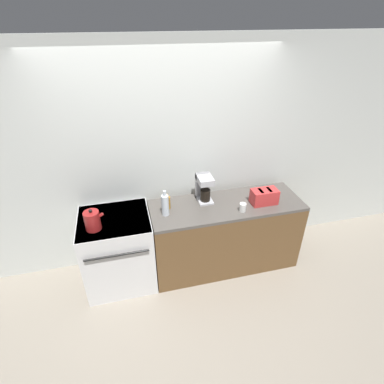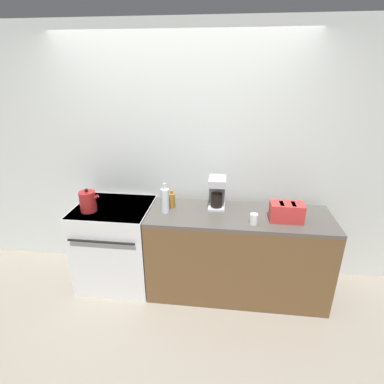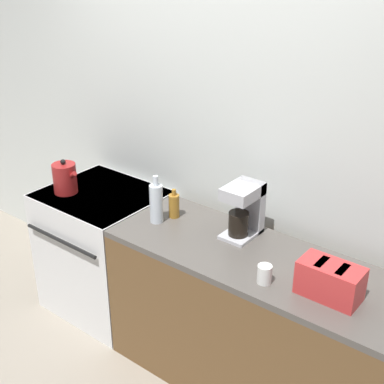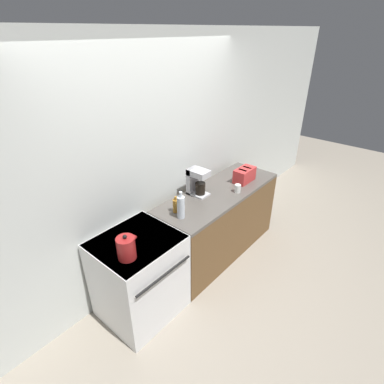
% 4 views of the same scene
% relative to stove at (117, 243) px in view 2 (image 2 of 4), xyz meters
% --- Properties ---
extents(ground_plane, '(12.00, 12.00, 0.00)m').
position_rel_stove_xyz_m(ground_plane, '(0.64, -0.33, -0.45)').
color(ground_plane, gray).
extents(wall_back, '(8.00, 0.05, 2.60)m').
position_rel_stove_xyz_m(wall_back, '(0.64, 0.39, 0.85)').
color(wall_back, silver).
rests_on(wall_back, ground_plane).
extents(stove, '(0.75, 0.71, 0.88)m').
position_rel_stove_xyz_m(stove, '(0.00, 0.00, 0.00)').
color(stove, silver).
rests_on(stove, ground_plane).
extents(counter_block, '(1.74, 0.61, 0.88)m').
position_rel_stove_xyz_m(counter_block, '(1.26, -0.03, -0.01)').
color(counter_block, brown).
rests_on(counter_block, ground_plane).
extents(kettle, '(0.19, 0.15, 0.23)m').
position_rel_stove_xyz_m(kettle, '(-0.19, -0.13, 0.53)').
color(kettle, maroon).
rests_on(kettle, stove).
extents(toaster, '(0.29, 0.16, 0.17)m').
position_rel_stove_xyz_m(toaster, '(1.67, -0.11, 0.52)').
color(toaster, red).
rests_on(toaster, counter_block).
extents(coffee_maker, '(0.16, 0.24, 0.31)m').
position_rel_stove_xyz_m(coffee_maker, '(1.03, 0.14, 0.60)').
color(coffee_maker, '#B7B7BC').
rests_on(coffee_maker, counter_block).
extents(bottle_amber, '(0.06, 0.06, 0.18)m').
position_rel_stove_xyz_m(bottle_amber, '(0.59, 0.05, 0.51)').
color(bottle_amber, '#9E6B23').
rests_on(bottle_amber, counter_block).
extents(bottle_clear, '(0.08, 0.08, 0.29)m').
position_rel_stove_xyz_m(bottle_clear, '(0.55, -0.06, 0.55)').
color(bottle_clear, silver).
rests_on(bottle_clear, counter_block).
extents(cup_white, '(0.07, 0.07, 0.10)m').
position_rel_stove_xyz_m(cup_white, '(1.38, -0.20, 0.48)').
color(cup_white, white).
rests_on(cup_white, counter_block).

